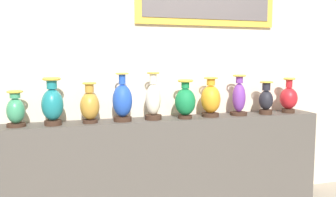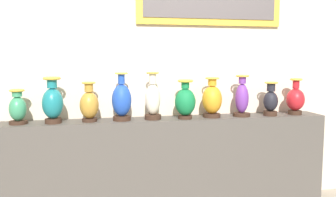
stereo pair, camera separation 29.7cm
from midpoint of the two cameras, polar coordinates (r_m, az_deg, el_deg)
display_shelf at (r=3.29m, az=2.63°, el=-10.57°), size 2.95×0.31×0.85m
back_wall at (r=3.36m, az=1.96°, el=6.48°), size 4.61×0.14×2.75m
vase_jade at (r=3.09m, az=-20.31°, el=-1.50°), size 0.14×0.14×0.28m
vase_teal at (r=3.04m, az=-15.26°, el=-0.60°), size 0.17×0.17×0.38m
vase_ochre at (r=3.05m, az=-9.73°, el=-0.95°), size 0.16×0.16×0.34m
vase_sapphire at (r=3.08m, az=-4.66°, el=-0.36°), size 0.17×0.17×0.41m
vase_ivory at (r=3.12m, az=0.27°, el=-0.23°), size 0.15×0.15×0.42m
vase_emerald at (r=3.17m, az=5.44°, el=-0.44°), size 0.18×0.18×0.35m
vase_amber at (r=3.28m, az=9.60°, el=-0.22°), size 0.18×0.18×0.36m
vase_violet at (r=3.39m, az=14.15°, el=-0.02°), size 0.16×0.16×0.38m
vase_onyx at (r=3.51m, az=18.37°, el=-0.35°), size 0.13×0.13×0.32m
vase_crimson at (r=3.66m, az=21.83°, el=-0.11°), size 0.17×0.17×0.35m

